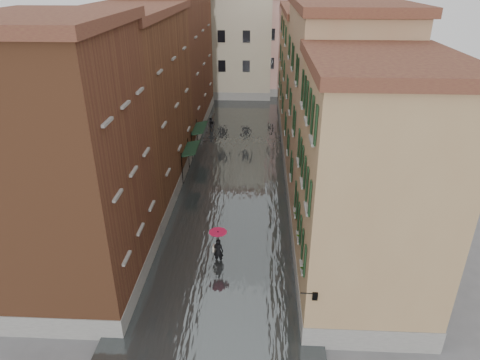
# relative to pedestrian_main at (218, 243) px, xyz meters

# --- Properties ---
(ground) EXTENTS (120.00, 120.00, 0.00)m
(ground) POSITION_rel_pedestrian_main_xyz_m (0.27, 0.02, -1.31)
(ground) COLOR #5F5E61
(ground) RESTS_ON ground
(floodwater) EXTENTS (10.00, 60.00, 0.20)m
(floodwater) POSITION_rel_pedestrian_main_xyz_m (0.27, 13.02, -1.21)
(floodwater) COLOR #444A4C
(floodwater) RESTS_ON ground
(building_left_near) EXTENTS (6.00, 8.00, 13.00)m
(building_left_near) POSITION_rel_pedestrian_main_xyz_m (-6.73, -1.98, 5.19)
(building_left_near) COLOR brown
(building_left_near) RESTS_ON ground
(building_left_mid) EXTENTS (6.00, 14.00, 12.50)m
(building_left_mid) POSITION_rel_pedestrian_main_xyz_m (-6.73, 9.02, 4.94)
(building_left_mid) COLOR brown
(building_left_mid) RESTS_ON ground
(building_left_far) EXTENTS (6.00, 16.00, 14.00)m
(building_left_far) POSITION_rel_pedestrian_main_xyz_m (-6.73, 24.02, 5.69)
(building_left_far) COLOR brown
(building_left_far) RESTS_ON ground
(building_right_near) EXTENTS (6.00, 8.00, 11.50)m
(building_right_near) POSITION_rel_pedestrian_main_xyz_m (7.27, -1.98, 4.44)
(building_right_near) COLOR #9B7850
(building_right_near) RESTS_ON ground
(building_right_mid) EXTENTS (6.00, 14.00, 13.00)m
(building_right_mid) POSITION_rel_pedestrian_main_xyz_m (7.27, 9.02, 5.19)
(building_right_mid) COLOR #A08461
(building_right_mid) RESTS_ON ground
(building_right_far) EXTENTS (6.00, 16.00, 11.50)m
(building_right_far) POSITION_rel_pedestrian_main_xyz_m (7.27, 24.02, 4.44)
(building_right_far) COLOR #9B7850
(building_right_far) RESTS_ON ground
(building_end_cream) EXTENTS (12.00, 9.00, 13.00)m
(building_end_cream) POSITION_rel_pedestrian_main_xyz_m (-2.73, 38.02, 5.19)
(building_end_cream) COLOR #B2AB8D
(building_end_cream) RESTS_ON ground
(building_end_pink) EXTENTS (10.00, 9.00, 12.00)m
(building_end_pink) POSITION_rel_pedestrian_main_xyz_m (6.27, 40.02, 4.69)
(building_end_pink) COLOR #D1A293
(building_end_pink) RESTS_ON ground
(awning_near) EXTENTS (1.09, 3.13, 2.80)m
(awning_near) POSITION_rel_pedestrian_main_xyz_m (-3.22, 11.04, 1.16)
(awning_near) COLOR black
(awning_near) RESTS_ON ground
(awning_far) EXTENTS (1.09, 3.36, 2.80)m
(awning_far) POSITION_rel_pedestrian_main_xyz_m (-3.21, 15.91, 1.16)
(awning_far) COLOR black
(awning_far) RESTS_ON ground
(wall_lantern) EXTENTS (0.71, 0.22, 0.35)m
(wall_lantern) POSITION_rel_pedestrian_main_xyz_m (4.60, -5.98, 1.70)
(wall_lantern) COLOR black
(wall_lantern) RESTS_ON ground
(window_planters) EXTENTS (0.59, 5.56, 0.84)m
(window_planters) POSITION_rel_pedestrian_main_xyz_m (4.39, -2.16, 2.20)
(window_planters) COLOR maroon
(window_planters) RESTS_ON ground
(pedestrian_main) EXTENTS (1.03, 1.03, 2.06)m
(pedestrian_main) POSITION_rel_pedestrian_main_xyz_m (0.00, 0.00, 0.00)
(pedestrian_main) COLOR black
(pedestrian_main) RESTS_ON ground
(pedestrian_far) EXTENTS (0.94, 0.85, 1.57)m
(pedestrian_far) POSITION_rel_pedestrian_main_xyz_m (-2.85, 21.81, -0.53)
(pedestrian_far) COLOR black
(pedestrian_far) RESTS_ON ground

